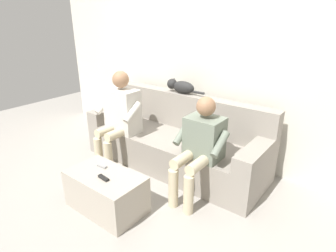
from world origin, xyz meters
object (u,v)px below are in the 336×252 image
object	(u,v)px
couch	(176,142)
person_left_seated	(200,143)
person_right_seated	(120,114)
coffee_table	(106,192)
cat_on_backrest	(181,86)
remote_black	(104,178)
remote_gray	(102,166)

from	to	relation	value
couch	person_left_seated	xyz separation A→B (m)	(-0.58, 0.39, 0.30)
couch	person_right_seated	size ratio (longest dim) A/B	1.97
coffee_table	person_right_seated	xyz separation A→B (m)	(0.58, -0.77, 0.46)
person_right_seated	cat_on_backrest	bearing A→B (deg)	-125.43
person_right_seated	remote_black	world-z (taller)	person_right_seated
cat_on_backrest	remote_gray	world-z (taller)	cat_on_backrest
coffee_table	remote_black	xyz separation A→B (m)	(-0.05, 0.06, 0.20)
person_right_seated	cat_on_backrest	xyz separation A→B (m)	(-0.46, -0.65, 0.29)
cat_on_backrest	remote_gray	xyz separation A→B (m)	(0.00, 1.33, -0.55)
person_right_seated	cat_on_backrest	distance (m)	0.84
couch	person_left_seated	distance (m)	0.76
couch	remote_gray	size ratio (longest dim) A/B	20.98
person_left_seated	remote_black	xyz separation A→B (m)	(0.53, 0.82, -0.20)
coffee_table	person_left_seated	bearing A→B (deg)	-127.54
cat_on_backrest	remote_black	distance (m)	1.58
coffee_table	cat_on_backrest	bearing A→B (deg)	-84.93
coffee_table	remote_gray	bearing A→B (deg)	-31.35
couch	cat_on_backrest	size ratio (longest dim) A/B	4.20
person_left_seated	person_right_seated	bearing A→B (deg)	-0.30
cat_on_backrest	remote_gray	bearing A→B (deg)	89.89
person_left_seated	cat_on_backrest	distance (m)	1.03
remote_gray	person_right_seated	bearing A→B (deg)	-62.68
person_left_seated	remote_gray	world-z (taller)	person_left_seated
remote_gray	coffee_table	bearing A→B (deg)	142.42
remote_black	cat_on_backrest	bearing A→B (deg)	-77.55
person_left_seated	remote_black	bearing A→B (deg)	57.00
coffee_table	cat_on_backrest	size ratio (longest dim) A/B	1.38
couch	remote_gray	xyz separation A→B (m)	(0.13, 1.07, 0.10)
cat_on_backrest	person_left_seated	bearing A→B (deg)	137.45
person_right_seated	remote_gray	bearing A→B (deg)	123.55
couch	cat_on_backrest	world-z (taller)	cat_on_backrest
remote_black	person_left_seated	bearing A→B (deg)	-117.51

